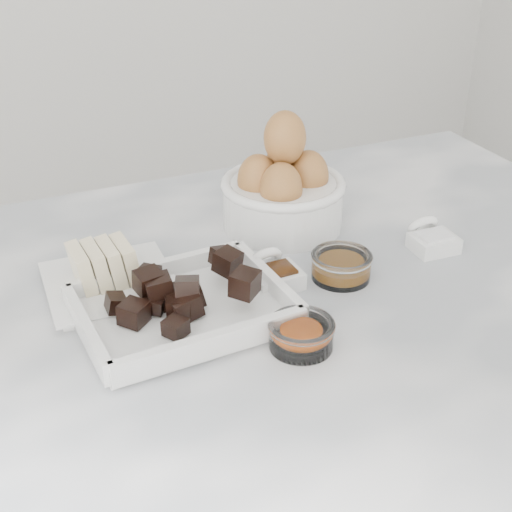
{
  "coord_description": "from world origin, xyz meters",
  "views": [
    {
      "loc": [
        -0.29,
        -0.68,
        1.42
      ],
      "look_at": [
        0.02,
        0.03,
        0.98
      ],
      "focal_mm": 50.0,
      "sensor_mm": 36.0,
      "label": 1
    }
  ],
  "objects_px": {
    "sugar_ramekin": "(252,215)",
    "honey_bowl": "(341,265)",
    "butter_plate": "(107,275)",
    "vanilla_spoon": "(273,273)",
    "chocolate_dish": "(182,302)",
    "salt_spoon": "(431,238)",
    "zest_bowl": "(301,333)",
    "egg_bowl": "(283,190)"
  },
  "relations": [
    {
      "from": "sugar_ramekin",
      "to": "honey_bowl",
      "type": "xyz_separation_m",
      "value": [
        0.05,
        -0.17,
        -0.01
      ]
    },
    {
      "from": "butter_plate",
      "to": "vanilla_spoon",
      "type": "relative_size",
      "value": 2.12
    },
    {
      "from": "chocolate_dish",
      "to": "sugar_ramekin",
      "type": "bearing_deg",
      "value": 47.0
    },
    {
      "from": "honey_bowl",
      "to": "salt_spoon",
      "type": "relative_size",
      "value": 1.07
    },
    {
      "from": "chocolate_dish",
      "to": "vanilla_spoon",
      "type": "relative_size",
      "value": 3.31
    },
    {
      "from": "zest_bowl",
      "to": "chocolate_dish",
      "type": "bearing_deg",
      "value": 135.3
    },
    {
      "from": "vanilla_spoon",
      "to": "salt_spoon",
      "type": "relative_size",
      "value": 1.02
    },
    {
      "from": "butter_plate",
      "to": "salt_spoon",
      "type": "xyz_separation_m",
      "value": [
        0.44,
        -0.07,
        -0.01
      ]
    },
    {
      "from": "chocolate_dish",
      "to": "egg_bowl",
      "type": "bearing_deg",
      "value": 39.43
    },
    {
      "from": "butter_plate",
      "to": "vanilla_spoon",
      "type": "height_order",
      "value": "butter_plate"
    },
    {
      "from": "honey_bowl",
      "to": "vanilla_spoon",
      "type": "xyz_separation_m",
      "value": [
        -0.09,
        0.02,
        -0.0
      ]
    },
    {
      "from": "sugar_ramekin",
      "to": "salt_spoon",
      "type": "bearing_deg",
      "value": -35.57
    },
    {
      "from": "salt_spoon",
      "to": "chocolate_dish",
      "type": "bearing_deg",
      "value": -175.52
    },
    {
      "from": "honey_bowl",
      "to": "zest_bowl",
      "type": "distance_m",
      "value": 0.16
    },
    {
      "from": "egg_bowl",
      "to": "salt_spoon",
      "type": "xyz_separation_m",
      "value": [
        0.16,
        -0.15,
        -0.04
      ]
    },
    {
      "from": "butter_plate",
      "to": "zest_bowl",
      "type": "relative_size",
      "value": 2.13
    },
    {
      "from": "zest_bowl",
      "to": "sugar_ramekin",
      "type": "bearing_deg",
      "value": 77.65
    },
    {
      "from": "sugar_ramekin",
      "to": "egg_bowl",
      "type": "bearing_deg",
      "value": -2.47
    },
    {
      "from": "zest_bowl",
      "to": "vanilla_spoon",
      "type": "distance_m",
      "value": 0.14
    },
    {
      "from": "honey_bowl",
      "to": "zest_bowl",
      "type": "relative_size",
      "value": 1.06
    },
    {
      "from": "butter_plate",
      "to": "salt_spoon",
      "type": "height_order",
      "value": "butter_plate"
    },
    {
      "from": "sugar_ramekin",
      "to": "zest_bowl",
      "type": "bearing_deg",
      "value": -102.35
    },
    {
      "from": "sugar_ramekin",
      "to": "zest_bowl",
      "type": "height_order",
      "value": "sugar_ramekin"
    },
    {
      "from": "chocolate_dish",
      "to": "salt_spoon",
      "type": "bearing_deg",
      "value": 4.48
    },
    {
      "from": "sugar_ramekin",
      "to": "salt_spoon",
      "type": "xyz_separation_m",
      "value": [
        0.21,
        -0.15,
        -0.01
      ]
    },
    {
      "from": "butter_plate",
      "to": "zest_bowl",
      "type": "xyz_separation_m",
      "value": [
        0.17,
        -0.2,
        -0.0
      ]
    },
    {
      "from": "chocolate_dish",
      "to": "salt_spoon",
      "type": "height_order",
      "value": "chocolate_dish"
    },
    {
      "from": "chocolate_dish",
      "to": "zest_bowl",
      "type": "relative_size",
      "value": 3.31
    },
    {
      "from": "egg_bowl",
      "to": "salt_spoon",
      "type": "relative_size",
      "value": 2.42
    },
    {
      "from": "egg_bowl",
      "to": "zest_bowl",
      "type": "relative_size",
      "value": 2.39
    },
    {
      "from": "vanilla_spoon",
      "to": "honey_bowl",
      "type": "bearing_deg",
      "value": -14.6
    },
    {
      "from": "sugar_ramekin",
      "to": "zest_bowl",
      "type": "relative_size",
      "value": 1.0
    },
    {
      "from": "honey_bowl",
      "to": "sugar_ramekin",
      "type": "bearing_deg",
      "value": 107.51
    },
    {
      "from": "honey_bowl",
      "to": "egg_bowl",
      "type": "bearing_deg",
      "value": 91.78
    },
    {
      "from": "egg_bowl",
      "to": "honey_bowl",
      "type": "xyz_separation_m",
      "value": [
        0.01,
        -0.17,
        -0.04
      ]
    },
    {
      "from": "chocolate_dish",
      "to": "vanilla_spoon",
      "type": "xyz_separation_m",
      "value": [
        0.13,
        0.03,
        -0.01
      ]
    },
    {
      "from": "salt_spoon",
      "to": "zest_bowl",
      "type": "bearing_deg",
      "value": -153.81
    },
    {
      "from": "egg_bowl",
      "to": "zest_bowl",
      "type": "xyz_separation_m",
      "value": [
        -0.11,
        -0.28,
        -0.04
      ]
    },
    {
      "from": "zest_bowl",
      "to": "salt_spoon",
      "type": "distance_m",
      "value": 0.3
    },
    {
      "from": "sugar_ramekin",
      "to": "honey_bowl",
      "type": "distance_m",
      "value": 0.18
    },
    {
      "from": "egg_bowl",
      "to": "vanilla_spoon",
      "type": "distance_m",
      "value": 0.17
    },
    {
      "from": "butter_plate",
      "to": "sugar_ramekin",
      "type": "bearing_deg",
      "value": 18.67
    }
  ]
}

